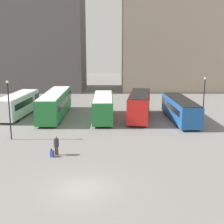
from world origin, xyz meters
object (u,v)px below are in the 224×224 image
at_px(bus_0, 18,104).
at_px(suitcase, 52,154).
at_px(bus_1, 55,103).
at_px(bus_2, 103,107).
at_px(bus_4, 180,109).
at_px(lamp_post_0, 204,97).
at_px(bus_3, 139,105).
at_px(lamp_post_1, 9,106).
at_px(traveler, 56,144).

height_order(bus_0, suitcase, bus_0).
bearing_deg(bus_1, bus_2, -101.59).
distance_m(bus_1, bus_2, 6.53).
distance_m(bus_1, bus_4, 16.21).
bearing_deg(suitcase, lamp_post_0, -47.70).
relative_size(bus_2, bus_3, 1.01).
xyz_separation_m(suitcase, lamp_post_1, (-5.10, 4.87, 3.24)).
relative_size(traveler, lamp_post_1, 0.29).
bearing_deg(bus_1, lamp_post_1, 165.13).
bearing_deg(suitcase, bus_4, -38.14).
xyz_separation_m(bus_4, lamp_post_0, (2.23, -2.25, 1.84)).
relative_size(bus_2, bus_4, 0.90).
bearing_deg(lamp_post_0, lamp_post_1, -164.75).
relative_size(bus_0, lamp_post_0, 1.71).
relative_size(bus_0, bus_4, 0.92).
bearing_deg(lamp_post_0, bus_4, 134.81).
height_order(bus_0, bus_3, bus_3).
bearing_deg(bus_2, lamp_post_1, 132.79).
relative_size(bus_4, traveler, 6.13).
height_order(bus_1, suitcase, bus_1).
bearing_deg(traveler, bus_0, 36.12).
height_order(bus_0, traveler, bus_0).
relative_size(bus_1, lamp_post_0, 2.14).
xyz_separation_m(traveler, suitcase, (-0.31, -0.41, -0.76)).
bearing_deg(bus_0, bus_2, -92.21).
bearing_deg(bus_4, bus_3, 76.74).
xyz_separation_m(bus_2, suitcase, (-3.97, -13.58, -1.35)).
xyz_separation_m(bus_1, traveler, (2.73, -14.49, -0.73)).
bearing_deg(lamp_post_1, suitcase, -43.70).
xyz_separation_m(bus_2, bus_4, (9.69, -0.74, -0.11)).
height_order(bus_2, lamp_post_1, lamp_post_1).
bearing_deg(suitcase, bus_3, -23.50).
bearing_deg(traveler, bus_4, -38.40).
bearing_deg(bus_3, bus_1, 91.47).
height_order(bus_0, lamp_post_0, lamp_post_0).
distance_m(bus_2, traveler, 13.68).
bearing_deg(bus_3, bus_2, 99.41).
relative_size(lamp_post_0, lamp_post_1, 0.95).
bearing_deg(bus_1, bus_4, -97.22).
bearing_deg(suitcase, traveler, -28.94).
distance_m(bus_2, lamp_post_0, 12.41).
bearing_deg(bus_2, bus_4, -95.40).
bearing_deg(bus_3, suitcase, 155.36).
bearing_deg(bus_3, lamp_post_1, 130.35).
xyz_separation_m(bus_0, suitcase, (7.37, -15.17, -1.32)).
bearing_deg(bus_3, bus_4, -92.61).
relative_size(bus_2, lamp_post_1, 1.60).
bearing_deg(suitcase, bus_1, 17.84).
distance_m(bus_4, lamp_post_0, 3.67).
height_order(bus_3, bus_4, bus_3).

